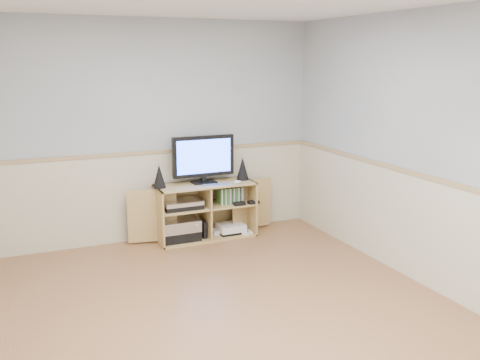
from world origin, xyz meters
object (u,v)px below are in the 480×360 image
media_cabinet (204,209)px  keyboard (217,185)px  monitor (203,158)px  game_consoles (229,229)px

media_cabinet → keyboard: size_ratio=5.96×
monitor → game_consoles: 0.93m
media_cabinet → keyboard: keyboard is taller
monitor → keyboard: bearing=-65.1°
monitor → keyboard: monitor is taller
monitor → game_consoles: (0.30, -0.06, -0.88)m
keyboard → monitor: bearing=123.8°
keyboard → game_consoles: bearing=40.3°
monitor → keyboard: (0.09, -0.19, -0.29)m
media_cabinet → keyboard: (0.09, -0.19, 0.32)m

